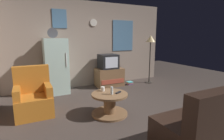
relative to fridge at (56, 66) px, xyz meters
The scene contains 13 objects.
ground_plane 2.45m from the fridge, 62.22° to the right, with size 12.00×12.00×0.00m, color #3D332D.
wall_with_art 1.28m from the fridge, 19.47° to the left, with size 5.20×0.12×2.60m.
fridge is the anchor object (origin of this frame).
tv_stand 1.67m from the fridge, ahead, with size 0.84×0.53×0.57m.
crt_tv 1.57m from the fridge, ahead, with size 0.54×0.51×0.44m.
standing_lamp 3.06m from the fridge, ahead, with size 0.32×0.32×1.59m.
coffee_table 2.10m from the fridge, 69.53° to the right, with size 0.72×0.72×0.44m.
wine_glass 2.11m from the fridge, 69.65° to the right, with size 0.05×0.05×0.15m, color silver.
mug_ceramic_white 1.84m from the fridge, 68.92° to the right, with size 0.08×0.08×0.09m, color silver.
remote_control 2.16m from the fridge, 65.81° to the right, with size 0.15×0.04×0.02m, color black.
armchair 1.43m from the fridge, 118.29° to the right, with size 0.68×0.68×0.96m.
couch 3.86m from the fridge, 64.11° to the right, with size 1.70×0.80×0.92m.
book_stack 2.37m from the fridge, ahead, with size 0.20×0.16×0.10m.
Camera 1 is at (-1.79, -2.83, 1.54)m, focal length 28.05 mm.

